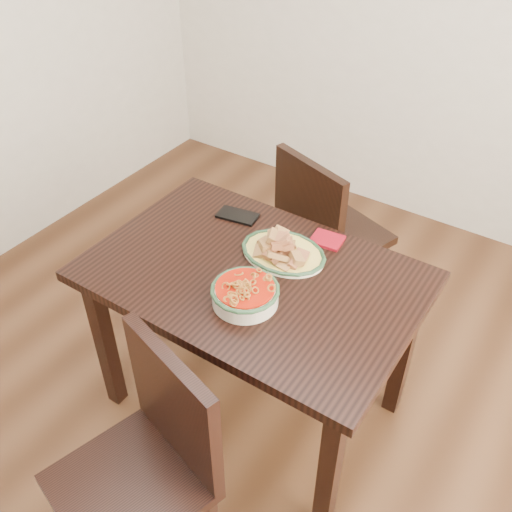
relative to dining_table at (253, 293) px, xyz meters
The scene contains 8 objects.
floor 0.65m from the dining_table, 147.14° to the left, with size 3.50×3.50×0.00m, color #3E2413.
dining_table is the anchor object (origin of this frame).
chair_far 0.70m from the dining_table, 95.03° to the left, with size 0.54×0.54×0.89m.
chair_near 0.68m from the dining_table, 84.53° to the right, with size 0.52×0.52×0.89m.
fish_plate 0.21m from the dining_table, 74.50° to the left, with size 0.32×0.25×0.11m.
noodle_bowl 0.21m from the dining_table, 65.45° to the right, with size 0.23×0.23×0.08m.
smartphone 0.37m from the dining_table, 134.16° to the left, with size 0.16×0.09×0.01m, color black.
napkin 0.35m from the dining_table, 66.54° to the left, with size 0.12×0.10×0.01m, color maroon.
Camera 1 is at (0.92, -1.31, 2.08)m, focal length 40.00 mm.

